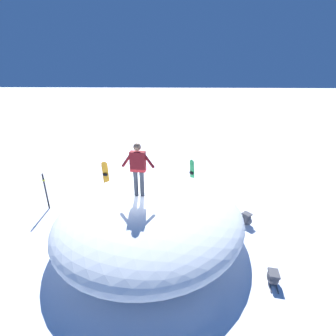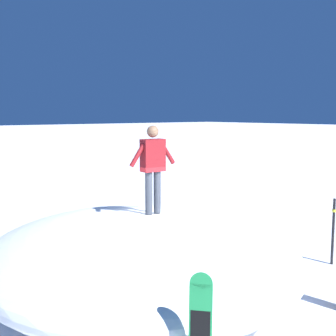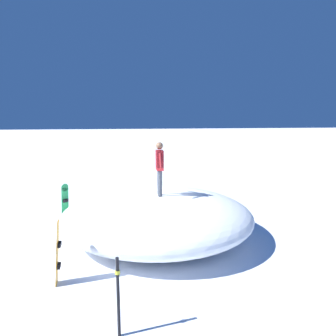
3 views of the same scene
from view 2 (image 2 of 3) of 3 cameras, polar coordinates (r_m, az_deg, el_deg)
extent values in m
plane|color=white|center=(9.07, 0.97, -15.81)|extent=(240.00, 240.00, 0.00)
ellipsoid|color=white|center=(8.70, -3.61, -11.33)|extent=(7.94, 7.69, 1.56)
cylinder|color=#333842|center=(8.58, -2.52, -3.29)|extent=(0.14, 0.14, 0.85)
cylinder|color=#333842|center=(8.68, -1.41, -3.15)|extent=(0.14, 0.14, 0.85)
cube|color=maroon|center=(8.53, -1.98, 1.66)|extent=(0.25, 0.48, 0.63)
sphere|color=#936B4C|center=(8.50, -1.99, 4.75)|extent=(0.23, 0.23, 0.23)
cylinder|color=maroon|center=(8.35, -3.83, 1.91)|extent=(0.11, 0.40, 0.52)
cylinder|color=maroon|center=(8.71, -0.21, 2.15)|extent=(0.11, 0.40, 0.52)
cylinder|color=#1E8C47|center=(5.28, 4.33, -14.78)|extent=(0.24, 0.20, 0.28)
cube|color=black|center=(5.45, 4.21, -19.87)|extent=(0.20, 0.17, 0.38)
cube|color=black|center=(5.49, 4.28, -19.62)|extent=(0.20, 0.18, 0.11)
cylinder|color=black|center=(11.06, 20.64, -7.74)|extent=(0.06, 0.06, 1.57)
cylinder|color=yellow|center=(10.94, 20.75, -5.20)|extent=(0.10, 0.10, 0.06)
camera|label=1|loc=(13.96, -24.22, 13.06)|focal=24.94mm
camera|label=3|loc=(15.21, 30.83, 7.91)|focal=31.15mm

